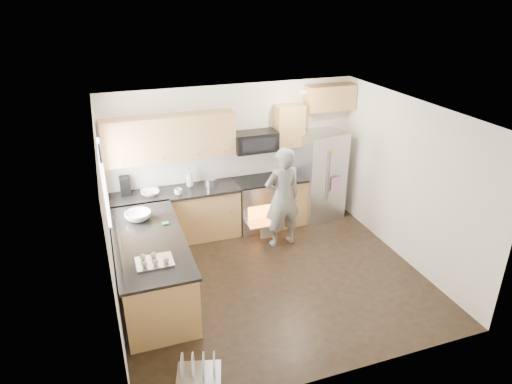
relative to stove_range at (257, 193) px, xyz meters
name	(u,v)px	position (x,y,z in m)	size (l,w,h in m)	color
ground	(272,279)	(-0.35, -1.69, -0.68)	(4.50, 4.50, 0.00)	black
room_shell	(271,178)	(-0.39, -1.68, 1.00)	(4.54, 4.04, 2.62)	white
back_cabinet_run	(205,184)	(-0.94, 0.05, 0.29)	(4.45, 0.64, 2.50)	tan
peninsula	(152,266)	(-2.10, -1.44, -0.21)	(0.96, 2.36, 1.05)	tan
stove_range	(257,193)	(0.00, 0.00, 0.00)	(0.76, 0.97, 1.79)	#B7B7BC
refrigerator	(319,175)	(1.24, 0.01, 0.17)	(0.93, 0.78, 1.69)	#B7B7BC
person	(282,198)	(0.18, -0.74, 0.20)	(0.64, 0.42, 1.76)	gray
dish_rack	(199,370)	(-1.84, -3.18, -0.59)	(0.60, 0.53, 0.31)	#B7B7BC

